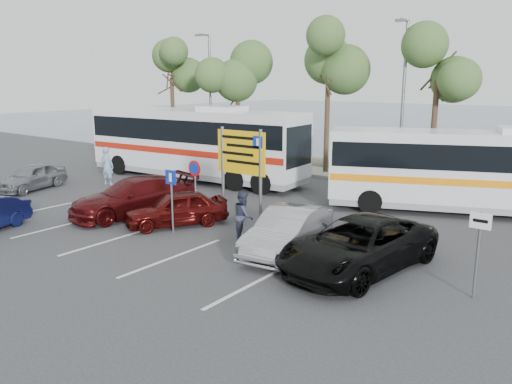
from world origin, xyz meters
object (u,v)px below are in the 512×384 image
Objects in this scene: coach_bus_left at (194,145)px; car_red at (176,208)px; direction_sign at (241,160)px; street_lamp_right at (403,95)px; suv_black at (359,245)px; coach_bus_right at (473,173)px; car_silver_a at (31,177)px; street_lamp_left at (209,91)px; pedestrian_near at (107,166)px; pedestrian_far at (244,216)px; car_silver_b at (288,231)px; car_maroon at (134,197)px.

car_red is (5.75, -6.89, -1.21)m from coach_bus_left.
street_lamp_right is at bearing 79.06° from direction_sign.
car_red is at bearing -171.00° from suv_black.
car_silver_a is at bearing -155.26° from coach_bus_right.
street_lamp_left reaches higher than pedestrian_near.
coach_bus_right is (6.50, 6.82, -0.79)m from direction_sign.
direction_sign reaches higher than pedestrian_near.
pedestrian_far reaches higher than suv_black.
coach_bus_left reaches higher than pedestrian_near.
suv_black reaches higher than car_silver_a.
car_red is 5.00m from car_silver_b.
car_silver_a is 0.71× the size of suv_black.
street_lamp_right reaches higher than direction_sign.
coach_bus_right is at bearing -11.31° from street_lamp_left.
coach_bus_left is at bearing -136.59° from pedestrian_near.
coach_bus_right is (4.50, -3.50, -2.96)m from street_lamp_right.
street_lamp_right reaches higher than coach_bus_right.
car_silver_a is at bearing -167.03° from car_maroon.
car_red is at bearing 170.81° from car_silver_b.
street_lamp_left is 2.10× the size of car_red.
car_maroon reaches higher than car_silver_a.
direction_sign reaches higher than coach_bus_right.
pedestrian_near is at bearing 177.94° from suv_black.
street_lamp_left reaches higher than pedestrian_far.
coach_bus_right is 11.90m from car_red.
pedestrian_far is (5.48, 0.18, 0.09)m from car_maroon.
pedestrian_near is (1.99, 3.06, 0.34)m from car_silver_a.
direction_sign is 0.95× the size of car_red.
coach_bus_left reaches higher than car_silver_a.
pedestrian_far is at bearing 152.25° from pedestrian_near.
coach_bus_right is at bearing -68.24° from pedestrian_far.
street_lamp_left is 13.00m from street_lamp_right.
street_lamp_left is 19.05m from car_silver_b.
coach_bus_left is 7.75× the size of pedestrian_far.
car_silver_b reaches higher than car_red.
street_lamp_left is at bearing 180.00° from street_lamp_right.
direction_sign is at bearing -8.60° from car_silver_a.
street_lamp_right reaches higher than car_silver_b.
car_maroon is at bearing -171.00° from suv_black.
pedestrian_far is (-5.18, -8.34, -0.80)m from coach_bus_right.
pedestrian_near is at bearing -143.26° from street_lamp_right.
car_silver_a is at bearing 43.52° from pedestrian_near.
direction_sign reaches higher than pedestrian_far.
car_silver_b is at bearing 30.75° from car_red.
pedestrian_far is at bearing 14.85° from car_maroon.
car_silver_a is 1.00× the size of car_red.
car_maroon is at bearing -157.79° from direction_sign.
car_silver_b is at bearing -171.00° from suv_black.
pedestrian_near reaches higher than car_silver_b.
suv_black is at bearing -9.19° from car_silver_b.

